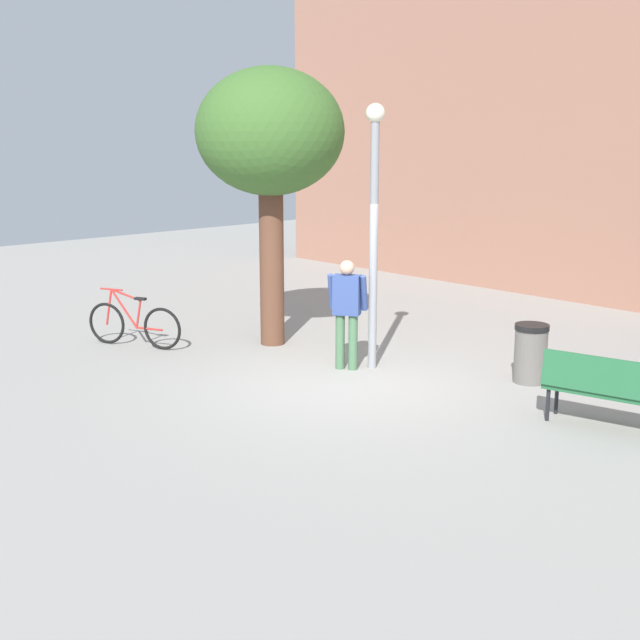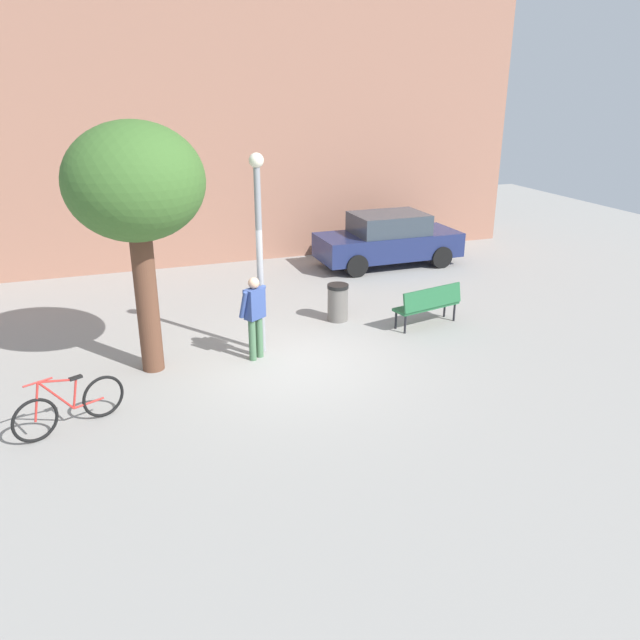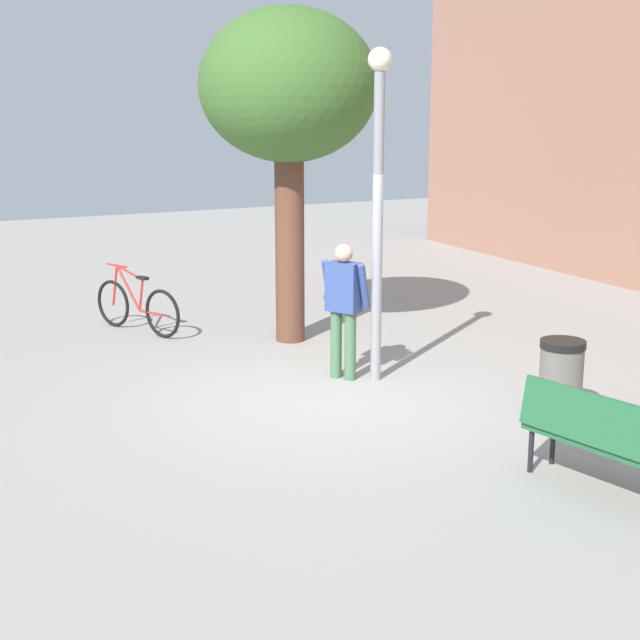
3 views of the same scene
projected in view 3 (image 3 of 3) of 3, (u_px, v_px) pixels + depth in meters
The scene contains 7 objects.
ground_plane at pixel (328, 394), 10.80m from camera, with size 36.00×36.00×0.00m, color gray.
lamppost at pixel (378, 186), 10.82m from camera, with size 0.28×0.28×3.93m.
person_by_lamppost at pixel (344, 302), 11.20m from camera, with size 0.62×0.51×1.67m.
park_bench at pixel (606, 436), 7.93m from camera, with size 1.66×0.81×0.92m.
plaza_tree at pixel (289, 91), 12.41m from camera, with size 2.42×2.42×4.56m.
bicycle_red at pixel (137, 306), 13.60m from camera, with size 1.66×0.81×0.97m.
trash_bin at pixel (561, 379), 9.95m from camera, with size 0.49×0.49×0.85m.
Camera 3 is at (9.20, -4.61, 3.37)m, focal length 51.99 mm.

